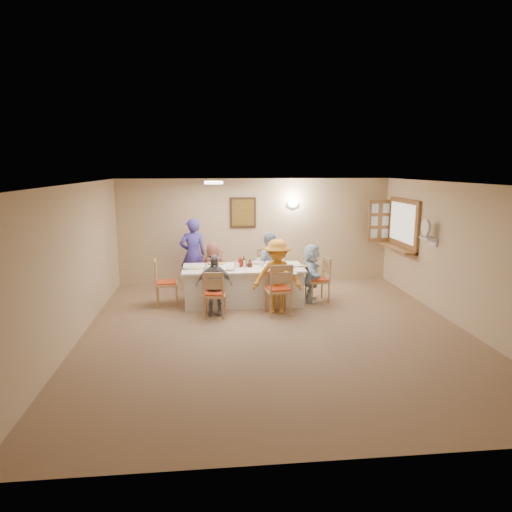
{
  "coord_description": "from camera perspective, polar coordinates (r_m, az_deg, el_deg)",
  "views": [
    {
      "loc": [
        -1.1,
        -7.31,
        2.76
      ],
      "look_at": [
        -0.2,
        1.4,
        1.05
      ],
      "focal_mm": 32.0,
      "sensor_mm": 36.0,
      "label": 1
    }
  ],
  "objects": [
    {
      "name": "hatch_sill",
      "position": [
        10.72,
        17.19,
        0.97
      ],
      "size": [
        0.3,
        1.5,
        0.05
      ],
      "primitive_type": "cube",
      "color": "#996137",
      "rests_on": "room_walls"
    },
    {
      "name": "plate_bl",
      "position": [
        9.66,
        -5.35,
        -0.86
      ],
      "size": [
        0.23,
        0.23,
        0.01
      ],
      "primitive_type": "cylinder",
      "color": "white",
      "rests_on": "dining_table"
    },
    {
      "name": "bowl_b",
      "position": [
        9.57,
        0.12,
        -0.84
      ],
      "size": [
        0.31,
        0.31,
        0.06
      ],
      "primitive_type": "imported",
      "rotation": [
        0.0,
        0.0,
        -0.36
      ],
      "color": "white",
      "rests_on": "dining_table"
    },
    {
      "name": "condiment_malt",
      "position": [
        9.27,
        -0.78,
        -0.9
      ],
      "size": [
        0.2,
        0.2,
        0.16
      ],
      "primitive_type": "imported",
      "rotation": [
        0.0,
        0.0,
        0.34
      ],
      "color": "#401C11",
      "rests_on": "dining_table"
    },
    {
      "name": "ceiling_light",
      "position": [
        8.81,
        -5.31,
        9.12
      ],
      "size": [
        0.36,
        0.36,
        0.05
      ],
      "primitive_type": "cylinder",
      "color": "white",
      "rests_on": "room_walls"
    },
    {
      "name": "wall_picture",
      "position": [
        10.85,
        -1.65,
        5.44
      ],
      "size": [
        0.62,
        0.05,
        0.72
      ],
      "color": "#3D2415",
      "rests_on": "room_walls"
    },
    {
      "name": "napkin_le",
      "position": [
        9.21,
        -7.31,
        -1.52
      ],
      "size": [
        0.15,
        0.15,
        0.01
      ],
      "primitive_type": "cube",
      "color": "yellow",
      "rests_on": "dining_table"
    },
    {
      "name": "napkin_fl",
      "position": [
        8.8,
        -4.11,
        -2.05
      ],
      "size": [
        0.14,
        0.14,
        0.01
      ],
      "primitive_type": "cube",
      "color": "yellow",
      "rests_on": "dining_table"
    },
    {
      "name": "napkin_fr",
      "position": [
        8.91,
        3.62,
        -1.87
      ],
      "size": [
        0.14,
        0.14,
        0.01
      ],
      "primitive_type": "cube",
      "color": "yellow",
      "rests_on": "dining_table"
    },
    {
      "name": "teacup_a",
      "position": [
        8.93,
        -6.4,
        -1.69
      ],
      "size": [
        0.12,
        0.12,
        0.08
      ],
      "primitive_type": "imported",
      "rotation": [
        0.0,
        0.0,
        0.09
      ],
      "color": "white",
      "rests_on": "dining_table"
    },
    {
      "name": "drinking_glass",
      "position": [
        9.31,
        -2.56,
        -1.02
      ],
      "size": [
        0.07,
        0.07,
        0.1
      ],
      "primitive_type": "cylinder",
      "color": "silver",
      "rests_on": "dining_table"
    },
    {
      "name": "room_walls",
      "position": [
        7.5,
        2.62,
        1.47
      ],
      "size": [
        7.0,
        7.0,
        7.0
      ],
      "color": "#CBB395",
      "rests_on": "ground"
    },
    {
      "name": "diner_back_right",
      "position": [
        10.02,
        1.52,
        -0.93
      ],
      "size": [
        0.82,
        0.72,
        1.36
      ],
      "primitive_type": "imported",
      "rotation": [
        0.0,
        0.0,
        2.98
      ],
      "color": "#8F9FB8",
      "rests_on": "ground"
    },
    {
      "name": "dining_table",
      "position": [
        9.37,
        -1.6,
        -3.67
      ],
      "size": [
        2.45,
        1.04,
        0.76
      ],
      "primitive_type": "cube",
      "color": "white",
      "rests_on": "ground"
    },
    {
      "name": "condiment_ketchup",
      "position": [
        9.27,
        -2.0,
        -0.69
      ],
      "size": [
        0.13,
        0.13,
        0.23
      ],
      "primitive_type": "imported",
      "rotation": [
        0.0,
        0.0,
        -0.22
      ],
      "color": "#B7170F",
      "rests_on": "dining_table"
    },
    {
      "name": "ground",
      "position": [
        7.89,
        2.52,
        -9.44
      ],
      "size": [
        7.0,
        7.0,
        0.0
      ],
      "primitive_type": "plane",
      "color": "#826349"
    },
    {
      "name": "chair_front_right",
      "position": [
        8.63,
        2.78,
        -4.09
      ],
      "size": [
        0.54,
        0.54,
        1.02
      ],
      "primitive_type": null,
      "rotation": [
        0.0,
        0.0,
        3.27
      ],
      "color": "tan",
      "rests_on": "ground"
    },
    {
      "name": "diner_back_left",
      "position": [
        9.96,
        -5.35,
        -1.59
      ],
      "size": [
        0.65,
        0.49,
        1.18
      ],
      "primitive_type": "imported",
      "rotation": [
        0.0,
        0.0,
        3.04
      ],
      "color": "brown",
      "rests_on": "ground"
    },
    {
      "name": "placemat_le",
      "position": [
        9.26,
        -8.41,
        -1.52
      ],
      "size": [
        0.33,
        0.24,
        0.01
      ],
      "primitive_type": "cube",
      "color": "#472B19",
      "rests_on": "dining_table"
    },
    {
      "name": "placemat_fr",
      "position": [
        8.94,
        2.43,
        -1.87
      ],
      "size": [
        0.37,
        0.28,
        0.01
      ],
      "primitive_type": "cube",
      "color": "#472B19",
      "rests_on": "dining_table"
    },
    {
      "name": "bowl_a",
      "position": [
        9.0,
        -3.27,
        -1.64
      ],
      "size": [
        0.25,
        0.25,
        0.05
      ],
      "primitive_type": "imported",
      "rotation": [
        0.0,
        0.0,
        0.12
      ],
      "color": "white",
      "rests_on": "dining_table"
    },
    {
      "name": "napkin_re",
      "position": [
        9.41,
        6.33,
        -1.22
      ],
      "size": [
        0.14,
        0.14,
        0.01
      ],
      "primitive_type": "cube",
      "color": "yellow",
      "rests_on": "dining_table"
    },
    {
      "name": "plate_br",
      "position": [
        9.75,
        1.72,
        -0.72
      ],
      "size": [
        0.23,
        0.23,
        0.01
      ],
      "primitive_type": "cylinder",
      "color": "white",
      "rests_on": "dining_table"
    },
    {
      "name": "placemat_br",
      "position": [
        9.75,
        1.72,
        -0.77
      ],
      "size": [
        0.36,
        0.27,
        0.01
      ],
      "primitive_type": "cube",
      "color": "#472B19",
      "rests_on": "dining_table"
    },
    {
      "name": "chair_right_end",
      "position": [
        9.58,
        7.69,
        -2.92
      ],
      "size": [
        0.51,
        0.51,
        0.93
      ],
      "primitive_type": null,
      "rotation": [
        0.0,
        0.0,
        -1.42
      ],
      "color": "tan",
      "rests_on": "ground"
    },
    {
      "name": "fan_shelf",
      "position": [
        9.47,
        20.73,
        2.07
      ],
      "size": [
        0.22,
        0.36,
        0.03
      ],
      "primitive_type": "cube",
      "color": "white",
      "rests_on": "room_walls"
    },
    {
      "name": "caregiver",
      "position": [
        10.38,
        -7.89,
        0.18
      ],
      "size": [
        0.76,
        0.63,
        1.64
      ],
      "primitive_type": "imported",
      "rotation": [
        0.0,
        0.0,
        3.35
      ],
      "color": "#4237A7",
      "rests_on": "ground"
    },
    {
      "name": "placemat_re",
      "position": [
        9.43,
        5.19,
        -1.23
      ],
      "size": [
        0.37,
        0.28,
        0.01
      ],
      "primitive_type": "cube",
      "color": "#472B19",
      "rests_on": "dining_table"
    },
    {
      "name": "diner_front_right",
      "position": [
        8.7,
        2.68,
        -2.56
      ],
      "size": [
        1.09,
        0.82,
        1.43
      ],
      "primitive_type": "imported",
      "rotation": [
        0.0,
        0.0,
        -0.16
      ],
      "color": "orange",
      "rests_on": "ground"
    },
    {
      "name": "chair_left_end",
      "position": [
        9.36,
        -11.12,
        -3.27
      ],
      "size": [
        0.49,
        0.49,
        0.96
      ],
      "primitive_type": null,
      "rotation": [
        0.0,
        0.0,
        1.65
      ],
      "color": "tan",
      "rests_on": "ground"
    },
    {
      "name": "napkin_br",
      "position": [
        9.72,
        2.81,
        -0.77
      ],
      "size": [
        0.15,
        0.15,
        0.01
      ],
      "primitive_type": "cube",
      "color": "yellow",
      "rests_on": "dining_table"
    },
    {
      "name": "placemat_fl",
      "position": [
        8.85,
        -5.29,
        -2.05
      ],
      "size": [
        0.35,
        0.26,
        0.01
      ],
      "primitive_type": "cube",
      "color": "#472B19",
      "rests_on": "dining_table"
    },
    {
      "name": "diner_front_left",
      "position": [
        8.64,
        -5.25,
        -3.59
      ],
      "size": [
        0.69,
        0.29,
        1.17
      ],
      "primitive_type": "imported",
      "rotation": [
        0.0,
        0.0,
        0.0
      ],
      "color": "gray",
      "rests_on": "ground"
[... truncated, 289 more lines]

